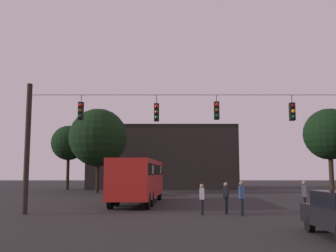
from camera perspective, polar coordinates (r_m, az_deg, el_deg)
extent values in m
plane|color=black|center=(29.41, 2.02, -11.00)|extent=(168.00, 168.00, 0.00)
cylinder|color=black|center=(22.04, -19.70, -3.01)|extent=(0.28, 0.28, 6.91)
cylinder|color=black|center=(21.14, 2.73, 4.54)|extent=(16.84, 0.02, 0.02)
cylinder|color=black|center=(21.59, -12.42, 3.89)|extent=(0.03, 0.03, 0.39)
cube|color=black|center=(21.47, -12.46, 2.14)|extent=(0.26, 0.32, 0.95)
sphere|color=red|center=(21.35, -12.54, 3.01)|extent=(0.20, 0.20, 0.20)
sphere|color=#5B3D0C|center=(21.30, -12.57, 2.21)|extent=(0.20, 0.20, 0.20)
sphere|color=#0C4219|center=(21.25, -12.59, 1.41)|extent=(0.20, 0.20, 0.20)
cylinder|color=black|center=(21.08, -1.57, 3.89)|extent=(0.03, 0.03, 0.46)
cube|color=black|center=(20.96, -1.57, 1.99)|extent=(0.26, 0.32, 0.95)
sphere|color=red|center=(20.83, -1.59, 2.89)|extent=(0.20, 0.20, 0.20)
sphere|color=#5B3D0C|center=(20.78, -1.59, 2.07)|extent=(0.20, 0.20, 0.20)
sphere|color=#0C4219|center=(20.74, -1.59, 1.25)|extent=(0.20, 0.20, 0.20)
cylinder|color=black|center=(21.24, 7.16, 3.99)|extent=(0.03, 0.03, 0.37)
cube|color=black|center=(21.12, 7.19, 2.23)|extent=(0.26, 0.32, 0.95)
sphere|color=red|center=(21.00, 7.23, 3.12)|extent=(0.20, 0.20, 0.20)
sphere|color=#5B3D0C|center=(20.95, 7.25, 2.31)|extent=(0.20, 0.20, 0.20)
sphere|color=#0C4219|center=(20.90, 7.26, 1.50)|extent=(0.20, 0.20, 0.20)
cylinder|color=black|center=(22.10, 17.65, 3.76)|extent=(0.03, 0.03, 0.43)
cube|color=black|center=(21.98, 17.72, 2.00)|extent=(0.26, 0.32, 0.95)
sphere|color=#510A0A|center=(21.86, 17.83, 2.85)|extent=(0.20, 0.20, 0.20)
sphere|color=orange|center=(21.81, 17.86, 2.07)|extent=(0.20, 0.20, 0.20)
sphere|color=#0C4219|center=(21.77, 17.89, 1.29)|extent=(0.20, 0.20, 0.20)
cube|color=#B21E19|center=(27.81, -4.16, -7.61)|extent=(3.20, 11.14, 2.50)
cube|color=black|center=(27.81, -4.15, -6.36)|extent=(3.20, 10.48, 0.70)
cylinder|color=black|center=(31.93, -5.19, -9.74)|extent=(0.34, 1.02, 1.00)
cylinder|color=black|center=(31.66, -1.16, -9.80)|extent=(0.34, 1.02, 1.00)
cylinder|color=black|center=(25.87, -7.34, -10.41)|extent=(0.34, 1.02, 1.00)
cylinder|color=black|center=(25.54, -2.37, -10.50)|extent=(0.34, 1.02, 1.00)
cylinder|color=black|center=(23.94, -8.27, -10.69)|extent=(0.34, 1.02, 1.00)
cylinder|color=black|center=(23.58, -2.89, -10.81)|extent=(0.34, 1.02, 1.00)
cube|color=beige|center=(31.08, -3.31, -6.41)|extent=(2.61, 0.96, 0.56)
cube|color=beige|center=(25.09, -5.02, -6.30)|extent=(2.61, 0.96, 0.56)
cylinder|color=black|center=(15.55, 20.04, -13.14)|extent=(0.23, 0.64, 0.64)
cube|color=#511919|center=(37.67, -4.62, -9.06)|extent=(2.27, 4.48, 0.68)
cube|color=black|center=(37.50, -4.60, -8.15)|extent=(1.84, 2.49, 0.52)
cylinder|color=black|center=(39.09, -5.86, -9.46)|extent=(0.29, 0.66, 0.64)
cylinder|color=black|center=(39.14, -3.52, -9.48)|extent=(0.29, 0.66, 0.64)
cylinder|color=black|center=(36.25, -5.82, -9.67)|extent=(0.29, 0.66, 0.64)
cylinder|color=black|center=(36.31, -3.29, -9.69)|extent=(0.29, 0.66, 0.64)
sphere|color=white|center=(39.76, -5.55, -8.93)|extent=(0.18, 0.18, 0.18)
sphere|color=white|center=(39.79, -3.87, -8.94)|extent=(0.18, 0.18, 0.18)
cylinder|color=black|center=(20.57, 5.09, -11.69)|extent=(0.14, 0.14, 0.78)
cylinder|color=black|center=(20.73, 5.07, -11.65)|extent=(0.14, 0.14, 0.78)
cube|color=silver|center=(20.60, 5.06, -9.78)|extent=(0.26, 0.37, 0.58)
sphere|color=#8C6B51|center=(20.58, 5.05, -8.68)|extent=(0.21, 0.21, 0.21)
cylinder|color=black|center=(22.52, 19.38, -10.82)|extent=(0.14, 0.14, 0.85)
cylinder|color=black|center=(22.68, 19.40, -10.79)|extent=(0.14, 0.14, 0.85)
cube|color=#4C4C56|center=(22.55, 19.31, -8.92)|extent=(0.36, 0.42, 0.64)
sphere|color=#8C6B51|center=(22.54, 19.27, -7.82)|extent=(0.23, 0.23, 0.23)
cylinder|color=black|center=(21.38, 8.60, -11.41)|extent=(0.14, 0.14, 0.81)
cylinder|color=black|center=(21.22, 8.50, -11.44)|extent=(0.14, 0.14, 0.81)
cube|color=black|center=(21.25, 8.52, -9.52)|extent=(0.36, 0.42, 0.61)
sphere|color=#8C6B51|center=(21.24, 8.50, -8.41)|extent=(0.22, 0.22, 0.22)
cylinder|color=black|center=(20.52, 10.76, -11.50)|extent=(0.14, 0.14, 0.85)
cylinder|color=black|center=(20.36, 10.83, -11.54)|extent=(0.14, 0.14, 0.85)
cube|color=#2D4C7F|center=(20.39, 10.75, -9.43)|extent=(0.26, 0.37, 0.64)
sphere|color=#8C6B51|center=(20.38, 10.72, -8.21)|extent=(0.23, 0.23, 0.23)
cube|color=black|center=(55.52, -0.66, -5.02)|extent=(19.26, 13.02, 7.79)
cube|color=black|center=(55.81, -0.65, -0.76)|extent=(19.26, 13.02, 0.50)
cylinder|color=black|center=(52.19, -14.27, -6.54)|extent=(0.37, 0.37, 4.43)
sphere|color=black|center=(52.33, -14.15, -2.40)|extent=(4.48, 4.48, 4.48)
cylinder|color=black|center=(42.52, -10.13, -7.09)|extent=(0.34, 0.34, 3.74)
sphere|color=black|center=(42.69, -10.02, -1.65)|extent=(6.20, 6.20, 6.20)
cylinder|color=#2D2116|center=(36.56, 22.79, -6.57)|extent=(0.40, 0.40, 3.93)
sphere|color=black|center=(36.71, 22.54, -1.08)|extent=(4.44, 4.44, 4.44)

